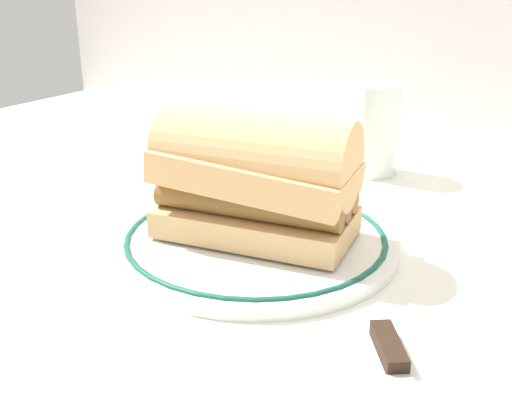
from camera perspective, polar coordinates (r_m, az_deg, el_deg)
ground_plane at (r=0.64m, az=2.08°, el=-3.68°), size 1.50×1.50×0.00m
plate at (r=0.63m, az=0.00°, el=-3.15°), size 0.28×0.28×0.01m
sausage_sandwich at (r=0.60m, az=0.00°, el=2.58°), size 0.20×0.13×0.12m
drinking_glass at (r=0.85m, az=10.38°, el=6.09°), size 0.07×0.07×0.12m
butter_knife at (r=0.46m, az=12.79°, el=-14.70°), size 0.10×0.13×0.01m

